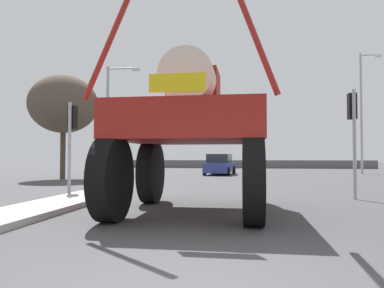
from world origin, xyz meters
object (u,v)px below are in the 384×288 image
at_px(traffic_signal_near_right, 353,119).
at_px(streetlight_far_left, 111,114).
at_px(sedan_ahead, 220,165).
at_px(bare_tree_left, 63,104).
at_px(traffic_signal_near_left, 72,128).
at_px(oversize_sprayer, 192,131).
at_px(streetlight_far_right, 362,108).

xyz_separation_m(traffic_signal_near_right, streetlight_far_left, (-12.01, 10.18, 1.50)).
relative_size(sedan_ahead, bare_tree_left, 0.67).
relative_size(sedan_ahead, traffic_signal_near_left, 1.30).
height_order(oversize_sprayer, sedan_ahead, oversize_sprayer).
bearing_deg(traffic_signal_near_left, bare_tree_left, 119.29).
distance_m(sedan_ahead, bare_tree_left, 11.64).
relative_size(traffic_signal_near_left, traffic_signal_near_right, 0.94).
bearing_deg(traffic_signal_near_right, streetlight_far_right, 72.59).
bearing_deg(sedan_ahead, streetlight_far_right, -69.41).
distance_m(traffic_signal_near_left, traffic_signal_near_right, 9.60).
bearing_deg(oversize_sprayer, streetlight_far_left, 28.20).
bearing_deg(streetlight_far_left, streetlight_far_right, 22.87).
distance_m(traffic_signal_near_right, streetlight_far_right, 18.59).
bearing_deg(sedan_ahead, bare_tree_left, 129.94).
bearing_deg(traffic_signal_near_right, sedan_ahead, 109.82).
height_order(traffic_signal_near_left, traffic_signal_near_right, traffic_signal_near_right).
xyz_separation_m(traffic_signal_near_left, traffic_signal_near_right, (9.60, -0.00, 0.16)).
height_order(oversize_sprayer, streetlight_far_left, streetlight_far_left).
bearing_deg(streetlight_far_right, sedan_ahead, -165.71).
xyz_separation_m(oversize_sprayer, bare_tree_left, (-9.77, 12.25, 2.57)).
xyz_separation_m(oversize_sprayer, sedan_ahead, (-0.62, 18.34, -1.26)).
xyz_separation_m(streetlight_far_left, streetlight_far_right, (17.52, 7.39, 1.05)).
relative_size(traffic_signal_near_left, bare_tree_left, 0.52).
bearing_deg(traffic_signal_near_right, traffic_signal_near_left, 179.98).
height_order(traffic_signal_near_left, bare_tree_left, bare_tree_left).
bearing_deg(traffic_signal_near_left, streetlight_far_right, 49.29).
height_order(oversize_sprayer, traffic_signal_near_left, oversize_sprayer).
distance_m(streetlight_far_left, streetlight_far_right, 19.05).
xyz_separation_m(sedan_ahead, traffic_signal_near_right, (5.34, -14.81, 1.84)).
height_order(traffic_signal_near_left, streetlight_far_right, streetlight_far_right).
relative_size(streetlight_far_right, bare_tree_left, 1.47).
bearing_deg(traffic_signal_near_left, oversize_sprayer, -35.91).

